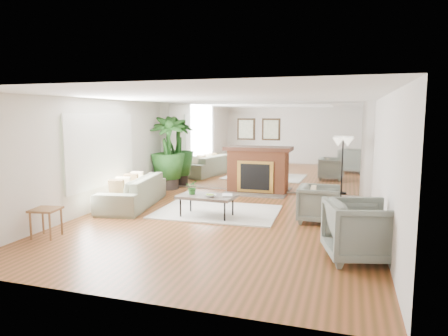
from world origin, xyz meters
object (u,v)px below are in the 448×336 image
(fireplace, at_px, (257,169))
(floor_lamp, at_px, (343,147))
(armchair_front, at_px, (361,231))
(armchair_back, at_px, (319,204))
(sofa, at_px, (133,191))
(potted_ficus, at_px, (168,150))
(coffee_table, at_px, (207,197))
(side_table, at_px, (46,213))

(fireplace, relative_size, floor_lamp, 1.30)
(armchair_front, bearing_deg, armchair_back, 5.69)
(sofa, distance_m, potted_ficus, 2.39)
(coffee_table, bearing_deg, side_table, -136.24)
(side_table, bearing_deg, floor_lamp, 44.60)
(sofa, bearing_deg, potted_ficus, 173.93)
(armchair_front, bearing_deg, fireplace, 14.97)
(armchair_back, relative_size, armchair_front, 0.83)
(coffee_table, xyz_separation_m, side_table, (-2.23, -2.14, -0.00))
(fireplace, relative_size, armchair_back, 2.51)
(sofa, height_order, armchair_back, armchair_back)
(fireplace, height_order, potted_ficus, potted_ficus)
(floor_lamp, bearing_deg, fireplace, 174.73)
(potted_ficus, bearing_deg, armchair_back, -28.46)
(sofa, distance_m, floor_lamp, 5.28)
(armchair_back, xyz_separation_m, armchair_front, (0.74, -1.99, 0.07))
(coffee_table, distance_m, potted_ficus, 3.57)
(fireplace, distance_m, armchair_back, 3.19)
(armchair_front, distance_m, floor_lamp, 4.46)
(fireplace, distance_m, potted_ficus, 2.65)
(floor_lamp, bearing_deg, sofa, -154.82)
(armchair_front, bearing_deg, side_table, 80.44)
(armchair_back, xyz_separation_m, floor_lamp, (0.38, 2.37, 0.97))
(coffee_table, bearing_deg, armchair_back, 7.99)
(armchair_front, xyz_separation_m, potted_ficus, (-5.20, 4.40, 0.69))
(sofa, xyz_separation_m, armchair_back, (4.31, -0.16, 0.02))
(fireplace, xyz_separation_m, sofa, (-2.45, -2.41, -0.31))
(fireplace, distance_m, armchair_front, 5.26)
(side_table, bearing_deg, armchair_front, 5.14)
(potted_ficus, height_order, floor_lamp, potted_ficus)
(coffee_table, distance_m, floor_lamp, 3.89)
(fireplace, bearing_deg, armchair_front, -60.32)
(coffee_table, xyz_separation_m, sofa, (-2.03, 0.48, -0.08))
(side_table, xyz_separation_m, potted_ficus, (0.05, 4.88, 0.70))
(armchair_front, bearing_deg, coffee_table, 46.39)
(side_table, xyz_separation_m, floor_lamp, (4.90, 4.83, 0.91))
(fireplace, height_order, armchair_back, fireplace)
(side_table, bearing_deg, coffee_table, 43.76)
(armchair_front, distance_m, side_table, 5.27)
(fireplace, distance_m, coffee_table, 2.94)
(fireplace, relative_size, side_table, 3.97)
(armchair_back, bearing_deg, potted_ficus, 62.07)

